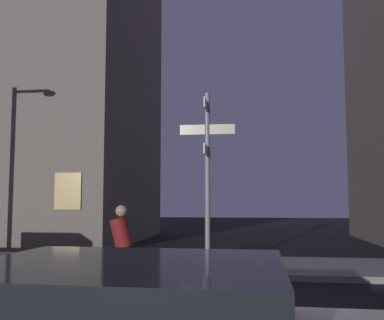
# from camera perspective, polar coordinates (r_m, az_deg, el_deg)

# --- Properties ---
(sidewalk_kerb) EXTENTS (40.00, 3.10, 0.14)m
(sidewalk_kerb) POSITION_cam_1_polar(r_m,az_deg,el_deg) (11.35, 7.62, -13.40)
(sidewalk_kerb) COLOR gray
(sidewalk_kerb) RESTS_ON ground_plane
(signpost) EXTENTS (1.33, 1.44, 4.16)m
(signpost) POSITION_cam_1_polar(r_m,az_deg,el_deg) (10.68, 1.98, -0.32)
(signpost) COLOR gray
(signpost) RESTS_ON sidewalk_kerb
(cyclist) EXTENTS (1.82, 0.37, 1.61)m
(cyclist) POSITION_cam_1_polar(r_m,az_deg,el_deg) (8.60, -9.42, -11.47)
(cyclist) COLOR black
(cyclist) RESTS_ON ground_plane
(building_left_block) EXTENTS (9.48, 8.97, 17.60)m
(building_left_block) POSITION_cam_1_polar(r_m,az_deg,el_deg) (21.84, -19.15, 14.07)
(building_left_block) COLOR slate
(building_left_block) RESTS_ON ground_plane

